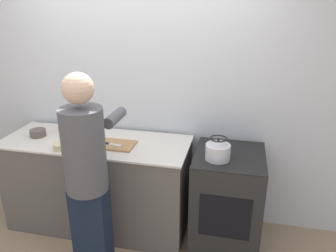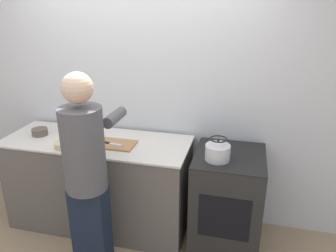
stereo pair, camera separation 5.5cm
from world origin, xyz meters
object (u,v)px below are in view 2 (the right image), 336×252
Objects in this scene: person at (86,171)px; canister_jar at (70,124)px; cutting_board at (116,144)px; oven at (227,200)px; knife at (111,144)px; kettle at (218,151)px; bowl_prep at (63,145)px.

canister_jar is at bearing 126.53° from person.
cutting_board is at bearing 87.20° from person.
cutting_board is 0.62m from canister_jar.
oven is 2.59× the size of cutting_board.
person is 10.38× the size of canister_jar.
person is 0.51m from knife.
person is at bearing -153.79° from kettle.
person is at bearing -92.80° from cutting_board.
bowl_prep is at bearing -70.72° from canister_jar.
knife is 1.33× the size of bowl_prep.
oven is at bearing 28.94° from person.
person is 0.53m from cutting_board.
person is 0.92m from canister_jar.
canister_jar is (-1.61, 0.15, 0.55)m from oven.
knife is (-0.03, -0.02, 0.01)m from cutting_board.
person is at bearing -53.47° from canister_jar.
person is at bearing -151.06° from oven.
cutting_board is 0.94m from kettle.
person is 8.20× the size of kettle.
person is at bearing -40.98° from bowl_prep.
cutting_board is 2.29× the size of bowl_prep.
bowl_prep reaches higher than oven.
kettle reaches higher than oven.
cutting_board is 1.71× the size of knife.
person is 11.03× the size of bowl_prep.
oven is 4.44× the size of knife.
knife is 0.97m from kettle.
kettle is at bearing 7.94° from knife.
person is at bearing -79.36° from knife.
person is 1.08m from kettle.
kettle reaches higher than knife.
kettle is 1.27× the size of canister_jar.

